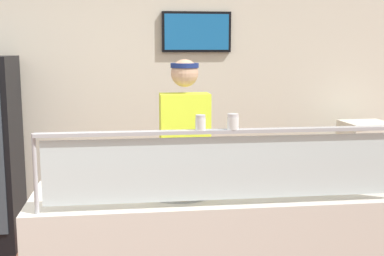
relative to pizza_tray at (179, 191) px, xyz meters
name	(u,v)px	position (x,y,z in m)	size (l,w,h in m)	color
shop_rear_unit	(179,95)	(0.23, 2.16, 0.39)	(6.67, 0.13, 2.70)	silver
sneeze_guard	(224,158)	(0.23, -0.29, 0.26)	(2.09, 0.06, 0.44)	#B2B5BC
pizza_tray	(179,191)	(0.00, 0.00, 0.00)	(0.43, 0.43, 0.04)	#9EA0A8
pizza_server	(174,188)	(-0.04, -0.02, 0.02)	(0.07, 0.28, 0.01)	#ADAFB7
parmesan_shaker	(201,123)	(0.09, -0.29, 0.46)	(0.06, 0.06, 0.08)	white
pepper_flake_shaker	(233,123)	(0.27, -0.29, 0.47)	(0.07, 0.07, 0.09)	white
worker_figure	(185,157)	(0.13, 0.78, 0.04)	(0.41, 0.50, 1.76)	#23232D
prep_shelf	(362,189)	(2.05, 1.68, -0.55)	(0.70, 0.55, 0.84)	#B7BABF
pizza_box_stack	(365,135)	(2.05, 1.68, 0.01)	(0.49, 0.46, 0.27)	silver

